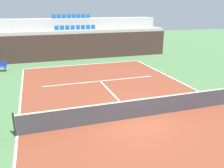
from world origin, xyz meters
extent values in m
plane|color=#477042|center=(0.00, 0.00, 0.00)|extent=(80.00, 80.00, 0.00)
cube|color=brown|center=(0.00, 0.00, 0.01)|extent=(11.00, 24.00, 0.01)
cube|color=white|center=(0.00, 11.95, 0.01)|extent=(11.00, 0.10, 0.00)
cube|color=white|center=(-5.45, 0.00, 0.01)|extent=(0.10, 24.00, 0.00)
cube|color=white|center=(0.00, 6.40, 0.01)|extent=(8.26, 0.10, 0.00)
cube|color=white|center=(0.00, 3.20, 0.01)|extent=(0.10, 6.40, 0.00)
cube|color=#33231E|center=(0.00, 14.53, 1.31)|extent=(19.55, 0.30, 2.61)
cube|color=#9E9E99|center=(0.00, 15.88, 1.46)|extent=(19.55, 2.40, 2.93)
cube|color=#9E9E99|center=(0.00, 18.28, 1.99)|extent=(19.55, 2.40, 3.99)
cube|color=#145193|center=(-1.95, 15.88, 2.95)|extent=(0.44, 0.44, 0.04)
cube|color=#145193|center=(-1.95, 16.08, 3.17)|extent=(0.44, 0.04, 0.40)
cube|color=#145193|center=(-1.39, 15.88, 2.95)|extent=(0.44, 0.44, 0.04)
cube|color=#145193|center=(-1.39, 16.08, 3.17)|extent=(0.44, 0.04, 0.40)
cube|color=#145193|center=(-0.84, 15.88, 2.95)|extent=(0.44, 0.44, 0.04)
cube|color=#145193|center=(-0.84, 16.08, 3.17)|extent=(0.44, 0.04, 0.40)
cube|color=#145193|center=(-0.28, 15.88, 2.95)|extent=(0.44, 0.44, 0.04)
cube|color=#145193|center=(-0.28, 16.08, 3.17)|extent=(0.44, 0.04, 0.40)
cube|color=#145193|center=(0.28, 15.88, 2.95)|extent=(0.44, 0.44, 0.04)
cube|color=#145193|center=(0.28, 16.08, 3.17)|extent=(0.44, 0.04, 0.40)
cube|color=#145193|center=(0.84, 15.88, 2.95)|extent=(0.44, 0.44, 0.04)
cube|color=#145193|center=(0.84, 16.08, 3.17)|extent=(0.44, 0.04, 0.40)
cube|color=#145193|center=(1.39, 15.88, 2.95)|extent=(0.44, 0.44, 0.04)
cube|color=#145193|center=(1.39, 16.08, 3.17)|extent=(0.44, 0.04, 0.40)
cube|color=#145193|center=(1.95, 15.88, 2.95)|extent=(0.44, 0.44, 0.04)
cube|color=#145193|center=(1.95, 16.08, 3.17)|extent=(0.44, 0.04, 0.40)
cube|color=#145193|center=(-1.95, 18.28, 4.01)|extent=(0.44, 0.44, 0.04)
cube|color=#145193|center=(-1.95, 18.48, 4.23)|extent=(0.44, 0.04, 0.40)
cube|color=#145193|center=(-1.39, 18.28, 4.01)|extent=(0.44, 0.44, 0.04)
cube|color=#145193|center=(-1.39, 18.48, 4.23)|extent=(0.44, 0.04, 0.40)
cube|color=#145193|center=(-0.84, 18.28, 4.01)|extent=(0.44, 0.44, 0.04)
cube|color=#145193|center=(-0.84, 18.48, 4.23)|extent=(0.44, 0.04, 0.40)
cube|color=#145193|center=(-0.28, 18.28, 4.01)|extent=(0.44, 0.44, 0.04)
cube|color=#145193|center=(-0.28, 18.48, 4.23)|extent=(0.44, 0.04, 0.40)
cube|color=#145193|center=(0.28, 18.28, 4.01)|extent=(0.44, 0.44, 0.04)
cube|color=#145193|center=(0.28, 18.48, 4.23)|extent=(0.44, 0.04, 0.40)
cube|color=#145193|center=(0.84, 18.28, 4.01)|extent=(0.44, 0.44, 0.04)
cube|color=#145193|center=(0.84, 18.48, 4.23)|extent=(0.44, 0.04, 0.40)
cube|color=#145193|center=(1.39, 18.28, 4.01)|extent=(0.44, 0.44, 0.04)
cube|color=#145193|center=(1.39, 18.48, 4.23)|extent=(0.44, 0.04, 0.40)
cube|color=#145193|center=(1.95, 18.28, 4.01)|extent=(0.44, 0.44, 0.04)
cube|color=#145193|center=(1.95, 18.48, 4.23)|extent=(0.44, 0.04, 0.40)
cylinder|color=black|center=(-5.50, 0.00, 0.55)|extent=(0.08, 0.08, 1.07)
cube|color=#333338|center=(0.00, 0.00, 0.47)|extent=(10.90, 0.02, 0.92)
cube|color=white|center=(0.00, 0.00, 0.96)|extent=(10.90, 0.04, 0.05)
cube|color=#2D2D33|center=(-6.88, 11.48, 0.21)|extent=(0.06, 0.06, 0.42)
cube|color=#2D2D33|center=(-6.88, 11.76, 0.21)|extent=(0.06, 0.06, 0.42)
camera|label=1|loc=(-4.42, -9.64, 5.19)|focal=37.98mm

